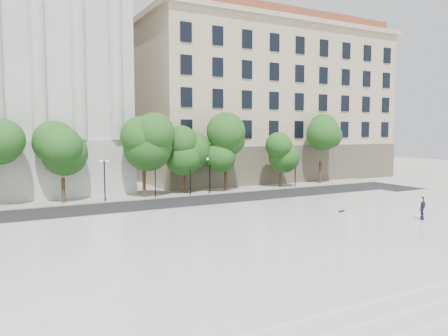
% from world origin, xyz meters
% --- Properties ---
extents(ground, '(160.00, 160.00, 0.00)m').
position_xyz_m(ground, '(0.00, 0.00, 0.00)').
color(ground, '#B3B0A9').
rests_on(ground, ground).
extents(plaza, '(44.00, 22.00, 0.45)m').
position_xyz_m(plaza, '(0.00, 3.00, 0.23)').
color(plaza, silver).
rests_on(plaza, ground).
extents(street, '(60.00, 8.00, 0.02)m').
position_xyz_m(street, '(0.00, 18.00, 0.01)').
color(street, black).
rests_on(street, ground).
extents(far_sidewalk, '(60.00, 4.00, 0.12)m').
position_xyz_m(far_sidewalk, '(0.00, 24.00, 0.06)').
color(far_sidewalk, '#AEABA1').
rests_on(far_sidewalk, ground).
extents(building_east, '(36.00, 26.15, 23.00)m').
position_xyz_m(building_east, '(20.00, 38.91, 11.14)').
color(building_east, beige).
rests_on(building_east, ground).
extents(traffic_light_west, '(0.91, 1.78, 4.21)m').
position_xyz_m(traffic_light_west, '(-1.11, 22.30, 3.70)').
color(traffic_light_west, black).
rests_on(traffic_light_west, ground).
extents(traffic_light_east, '(0.74, 1.93, 4.26)m').
position_xyz_m(traffic_light_east, '(2.79, 22.30, 3.76)').
color(traffic_light_east, black).
rests_on(traffic_light_east, ground).
extents(person_lying, '(1.29, 1.76, 0.45)m').
position_xyz_m(person_lying, '(11.64, 0.88, 0.68)').
color(person_lying, black).
rests_on(person_lying, plaza).
extents(skateboard, '(0.80, 0.45, 0.08)m').
position_xyz_m(skateboard, '(8.80, 6.10, 0.49)').
color(skateboard, black).
rests_on(skateboard, plaza).
extents(plaza_steps, '(44.00, 3.00, 0.30)m').
position_xyz_m(plaza_steps, '(-0.00, -8.90, 0.12)').
color(plaza_steps, silver).
rests_on(plaza_steps, ground).
extents(street_trees, '(46.73, 4.80, 7.94)m').
position_xyz_m(street_trees, '(-0.61, 23.60, 5.18)').
color(street_trees, '#382619').
rests_on(street_trees, ground).
extents(lamp_posts, '(36.97, 0.28, 4.27)m').
position_xyz_m(lamp_posts, '(-1.00, 22.60, 2.85)').
color(lamp_posts, black).
rests_on(lamp_posts, ground).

